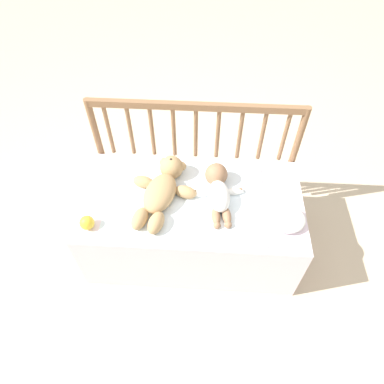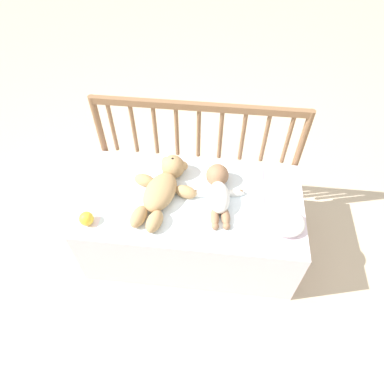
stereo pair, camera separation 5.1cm
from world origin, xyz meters
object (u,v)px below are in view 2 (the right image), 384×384
(small_pillow, at_px, (285,222))
(teddy_bear, at_px, (162,188))
(toy_ball, at_px, (86,219))
(baby, at_px, (218,191))

(small_pillow, bearing_deg, teddy_bear, 167.80)
(teddy_bear, xyz_separation_m, toy_ball, (-0.33, -0.22, -0.02))
(teddy_bear, height_order, toy_ball, teddy_bear)
(baby, bearing_deg, small_pillow, -24.17)
(baby, distance_m, toy_ball, 0.65)
(teddy_bear, bearing_deg, baby, 3.05)
(baby, xyz_separation_m, small_pillow, (0.33, -0.15, -0.02))
(small_pillow, bearing_deg, toy_ball, -174.86)
(teddy_bear, relative_size, toy_ball, 6.79)
(teddy_bear, xyz_separation_m, small_pillow, (0.61, -0.13, -0.02))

